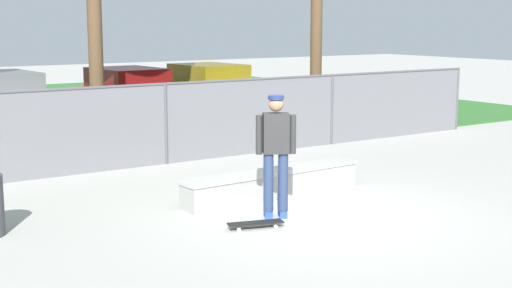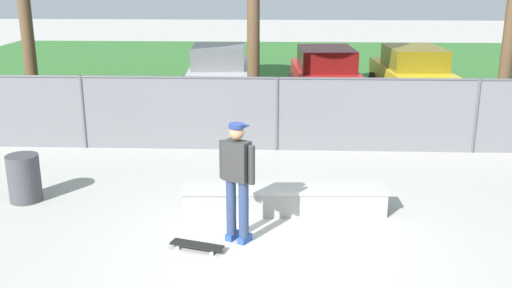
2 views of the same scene
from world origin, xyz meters
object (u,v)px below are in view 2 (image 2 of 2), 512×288
(skateboard, at_px, (197,245))
(car_silver, at_px, (219,72))
(car_red, at_px, (325,74))
(trash_bin, at_px, (24,178))
(car_yellow, at_px, (412,73))
(skateboarder, at_px, (237,177))
(concrete_ledge, at_px, (284,200))

(skateboard, relative_size, car_silver, 0.19)
(car_red, xyz_separation_m, trash_bin, (-5.88, -8.44, -0.42))
(skateboard, height_order, car_yellow, car_yellow)
(skateboarder, bearing_deg, skateboard, -150.86)
(skateboarder, relative_size, trash_bin, 2.18)
(car_yellow, bearing_deg, skateboarder, -114.83)
(car_red, bearing_deg, skateboarder, -101.41)
(skateboard, xyz_separation_m, car_red, (2.58, 10.22, 0.77))
(car_red, xyz_separation_m, car_yellow, (2.71, 0.29, 0.00))
(skateboard, bearing_deg, car_yellow, 63.27)
(trash_bin, bearing_deg, skateboard, -28.30)
(skateboard, bearing_deg, concrete_ledge, 47.22)
(car_yellow, bearing_deg, concrete_ledge, -113.71)
(car_silver, distance_m, trash_bin, 9.13)
(car_red, height_order, trash_bin, car_red)
(skateboard, bearing_deg, car_red, 75.85)
(skateboarder, bearing_deg, car_yellow, 65.17)
(concrete_ledge, distance_m, car_red, 8.94)
(concrete_ledge, height_order, trash_bin, trash_bin)
(skateboard, height_order, car_silver, car_silver)
(car_red, bearing_deg, trash_bin, -124.83)
(car_silver, bearing_deg, car_yellow, -0.22)
(skateboarder, height_order, car_silver, skateboarder)
(skateboarder, bearing_deg, car_silver, 97.38)
(concrete_ledge, xyz_separation_m, skateboard, (-1.29, -1.39, -0.16))
(skateboarder, relative_size, car_yellow, 0.43)
(skateboard, bearing_deg, trash_bin, 151.70)
(car_yellow, height_order, trash_bin, car_yellow)
(car_yellow, bearing_deg, car_silver, 179.78)
(car_silver, bearing_deg, skateboard, -85.96)
(skateboarder, height_order, skateboard, skateboarder)
(car_yellow, bearing_deg, trash_bin, -134.54)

